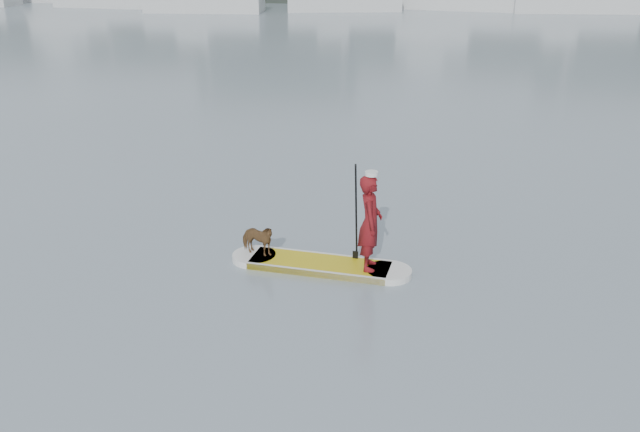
# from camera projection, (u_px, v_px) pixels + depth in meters

# --- Properties ---
(ground) EXTENTS (140.00, 140.00, 0.00)m
(ground) POSITION_uv_depth(u_px,v_px,m) (287.00, 298.00, 11.71)
(ground) COLOR slate
(ground) RESTS_ON ground
(paddleboard) EXTENTS (3.28, 1.14, 0.12)m
(paddleboard) POSITION_uv_depth(u_px,v_px,m) (320.00, 265.00, 12.74)
(paddleboard) COLOR gold
(paddleboard) RESTS_ON ground
(paddler) EXTENTS (0.43, 0.63, 1.70)m
(paddler) POSITION_uv_depth(u_px,v_px,m) (370.00, 223.00, 12.19)
(paddler) COLOR maroon
(paddler) RESTS_ON paddleboard
(white_cap) EXTENTS (0.22, 0.22, 0.07)m
(white_cap) POSITION_uv_depth(u_px,v_px,m) (372.00, 173.00, 11.86)
(white_cap) COLOR silver
(white_cap) RESTS_ON paddler
(dog) EXTENTS (0.78, 0.55, 0.60)m
(dog) POSITION_uv_depth(u_px,v_px,m) (257.00, 239.00, 12.89)
(dog) COLOR #50351B
(dog) RESTS_ON paddleboard
(paddle) EXTENTS (0.10, 0.30, 2.00)m
(paddle) POSITION_uv_depth(u_px,v_px,m) (356.00, 224.00, 12.60)
(paddle) COLOR black
(paddle) RESTS_ON ground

